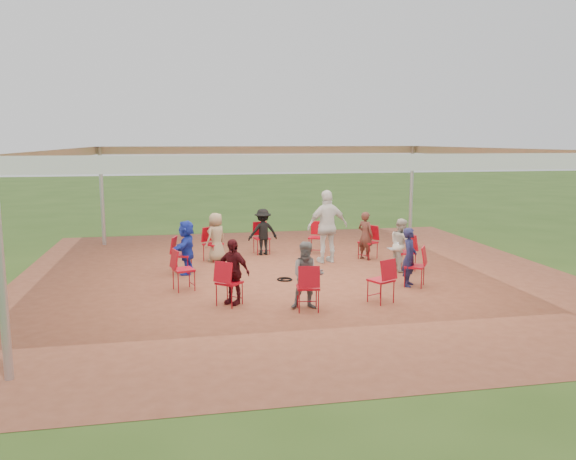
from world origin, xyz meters
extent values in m
plane|color=#2F4D18|center=(0.00, 0.00, 0.00)|extent=(80.00, 80.00, 0.00)
plane|color=brown|center=(0.00, 0.00, 0.01)|extent=(13.00, 13.00, 0.00)
cylinder|color=#B2B2B7|center=(-5.00, -5.00, 1.50)|extent=(0.12, 0.12, 3.00)
cylinder|color=#B2B2B7|center=(-5.00, 5.00, 1.50)|extent=(0.12, 0.12, 3.00)
cylinder|color=#B2B2B7|center=(5.00, 5.00, 1.50)|extent=(0.12, 0.12, 3.00)
plane|color=white|center=(0.00, 0.00, 3.00)|extent=(10.30, 10.30, 0.00)
cube|color=white|center=(0.00, -5.15, 2.88)|extent=(10.30, 0.03, 0.24)
cube|color=white|center=(0.00, 5.15, 2.88)|extent=(10.30, 0.03, 0.24)
cube|color=white|center=(-5.15, 0.00, 2.88)|extent=(0.03, 10.30, 0.24)
cube|color=white|center=(5.15, 0.00, 2.88)|extent=(0.03, 10.30, 0.24)
imported|color=beige|center=(2.64, 0.04, 0.65)|extent=(0.37, 0.64, 1.30)
imported|color=#552D23|center=(2.20, 1.46, 0.65)|extent=(0.52, 0.57, 1.30)
imported|color=black|center=(-0.42, 2.61, 0.65)|extent=(0.89, 0.54, 1.30)
imported|color=#97815E|center=(-1.76, 1.97, 0.65)|extent=(0.71, 0.69, 1.30)
imported|color=#1D31AF|center=(-2.55, 0.70, 0.65)|extent=(0.75, 1.28, 1.30)
imported|color=#440E14|center=(-1.70, -2.03, 0.65)|extent=(0.83, 0.79, 1.30)
imported|color=slate|center=(-0.33, -2.62, 0.65)|extent=(0.67, 0.44, 1.30)
imported|color=#1C1E46|center=(2.25, -1.39, 0.65)|extent=(0.51, 0.57, 1.30)
imported|color=silver|center=(1.10, 1.29, 0.96)|extent=(1.20, 0.74, 1.91)
torus|color=black|center=(-0.36, -0.37, 0.02)|extent=(0.45, 0.45, 0.03)
torus|color=black|center=(-0.32, -0.41, 0.02)|extent=(0.36, 0.36, 0.03)
cube|color=#B7B7BC|center=(2.42, 0.04, 0.56)|extent=(0.21, 0.30, 0.01)
cube|color=#B7B7BC|center=(2.53, 0.04, 0.66)|extent=(0.07, 0.30, 0.19)
cube|color=#CCE0FF|center=(2.52, 0.04, 0.66)|extent=(0.05, 0.26, 0.16)
camera|label=1|loc=(-2.66, -12.73, 3.20)|focal=35.00mm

